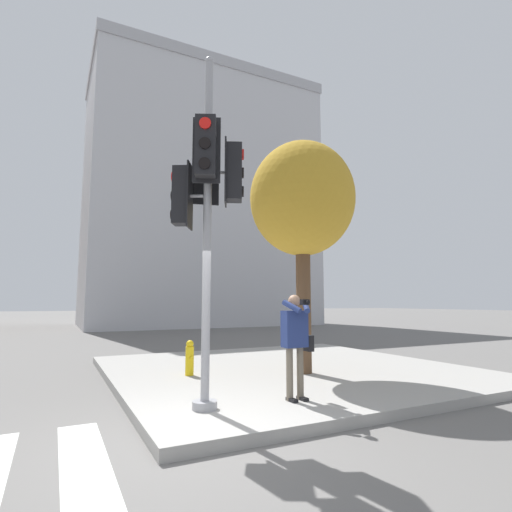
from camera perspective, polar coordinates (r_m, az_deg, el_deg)
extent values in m
plane|color=slate|center=(5.48, -9.43, -24.87)|extent=(160.00, 160.00, 0.00)
cube|color=#9E9B96|center=(10.00, 4.36, -16.01)|extent=(8.00, 8.00, 0.17)
cube|color=silver|center=(5.27, -23.36, -25.19)|extent=(0.50, 2.78, 0.01)
cylinder|color=#939399|center=(6.26, -7.35, -20.37)|extent=(0.37, 0.37, 0.12)
cylinder|color=#939399|center=(6.20, -6.98, 4.59)|extent=(0.13, 0.13, 5.27)
sphere|color=#939399|center=(7.21, -6.66, 25.94)|extent=(0.14, 0.14, 0.14)
cylinder|color=#939399|center=(6.59, -7.04, 11.80)|extent=(0.10, 0.23, 0.05)
cube|color=black|center=(6.81, -7.25, 11.19)|extent=(0.35, 0.30, 0.90)
cube|color=black|center=(6.69, -7.14, 11.53)|extent=(0.41, 0.12, 1.02)
cylinder|color=red|center=(7.04, -7.33, 13.19)|extent=(0.17, 0.07, 0.17)
cylinder|color=black|center=(6.94, -7.37, 10.86)|extent=(0.17, 0.07, 0.17)
cylinder|color=black|center=(6.86, -7.40, 8.46)|extent=(0.17, 0.07, 0.17)
cylinder|color=#939399|center=(6.32, -7.00, 14.45)|extent=(0.14, 0.23, 0.05)
cube|color=black|center=(6.11, -7.20, 15.24)|extent=(0.37, 0.34, 0.90)
cube|color=black|center=(6.23, -7.08, 14.79)|extent=(0.39, 0.20, 1.02)
cylinder|color=red|center=(6.10, -7.28, 18.32)|extent=(0.17, 0.10, 0.17)
cylinder|color=black|center=(5.98, -7.33, 15.71)|extent=(0.17, 0.10, 0.17)
cylinder|color=black|center=(5.88, -7.37, 13.01)|extent=(0.17, 0.10, 0.17)
cylinder|color=#939399|center=(6.33, -8.53, 8.47)|extent=(0.22, 0.15, 0.05)
cube|color=black|center=(6.37, -10.61, 8.40)|extent=(0.35, 0.38, 0.90)
cube|color=black|center=(6.34, -9.44, 8.44)|extent=(0.22, 0.38, 1.02)
cylinder|color=red|center=(6.48, -11.74, 10.92)|extent=(0.11, 0.16, 0.17)
cylinder|color=black|center=(6.40, -11.80, 8.35)|extent=(0.11, 0.16, 0.17)
cylinder|color=black|center=(6.33, -11.87, 5.73)|extent=(0.11, 0.16, 0.17)
cylinder|color=#939399|center=(6.40, -5.27, 11.78)|extent=(0.23, 0.14, 0.05)
cube|color=black|center=(6.39, -3.13, 11.78)|extent=(0.34, 0.37, 0.90)
cube|color=black|center=(6.39, -4.34, 11.79)|extent=(0.19, 0.39, 1.02)
cylinder|color=red|center=(6.49, -1.89, 14.29)|extent=(0.10, 0.17, 0.17)
cylinder|color=black|center=(6.39, -1.90, 11.78)|extent=(0.10, 0.17, 0.17)
cylinder|color=black|center=(6.30, -1.91, 9.19)|extent=(0.10, 0.17, 0.17)
cube|color=black|center=(6.70, 5.15, -19.80)|extent=(0.09, 0.24, 0.05)
cube|color=black|center=(6.80, 6.67, -19.57)|extent=(0.09, 0.24, 0.05)
cylinder|color=#6B6051|center=(6.67, 4.83, -16.44)|extent=(0.11, 0.11, 0.83)
cylinder|color=#6B6051|center=(6.77, 6.33, -16.27)|extent=(0.11, 0.11, 0.83)
cube|color=navy|center=(6.64, 5.52, -10.32)|extent=(0.40, 0.22, 0.59)
sphere|color=tan|center=(6.62, 5.47, -6.40)|extent=(0.20, 0.20, 0.20)
cube|color=black|center=(6.36, 6.97, -6.56)|extent=(0.12, 0.10, 0.09)
cylinder|color=black|center=(6.30, 7.33, -6.55)|extent=(0.06, 0.08, 0.06)
cylinder|color=navy|center=(6.43, 5.13, -7.20)|extent=(0.23, 0.35, 0.22)
cylinder|color=navy|center=(6.58, 7.14, -7.16)|extent=(0.23, 0.35, 0.22)
cube|color=black|center=(6.83, 7.48, -12.24)|extent=(0.10, 0.20, 0.26)
cylinder|color=brown|center=(9.08, 6.81, -6.60)|extent=(0.33, 0.33, 3.09)
ellipsoid|color=#BC8E28|center=(9.39, 6.61, 8.16)|extent=(2.42, 2.42, 2.66)
cylinder|color=yellow|center=(8.94, -9.47, -14.56)|extent=(0.18, 0.18, 0.60)
sphere|color=yellow|center=(8.90, -9.42, -12.29)|extent=(0.16, 0.16, 0.16)
cylinder|color=yellow|center=(8.82, -9.22, -14.24)|extent=(0.08, 0.06, 0.08)
cube|color=#BCBCC1|center=(32.15, -8.06, 6.96)|extent=(16.73, 9.62, 18.40)
cube|color=#A3A3A8|center=(35.62, -7.79, 22.15)|extent=(16.93, 9.82, 0.80)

